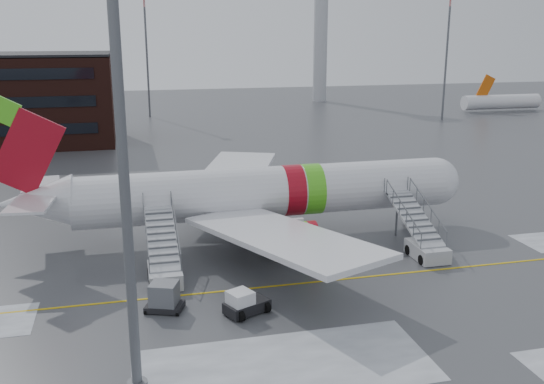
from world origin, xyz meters
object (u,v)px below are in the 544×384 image
object	(u,v)px
airstair_fwd	(423,240)
airstair_aft	(164,263)
uld_container	(164,297)
airliner	(253,194)
pushback_tug	(245,303)
light_mast_near	(117,70)

from	to	relation	value
airstair_fwd	airstair_aft	xyz separation A→B (m)	(-17.87, 0.00, 0.00)
airstair_aft	uld_container	xyz separation A→B (m)	(-0.29, -4.55, -0.30)
airliner	airstair_fwd	xyz separation A→B (m)	(10.68, -6.54, -2.35)
airstair_fwd	pushback_tug	size ratio (longest dim) A/B	2.77
airstair_fwd	airstair_aft	world-z (taller)	same
airstair_aft	pushback_tug	xyz separation A→B (m)	(3.98, -6.06, -0.44)
airliner	uld_container	bearing A→B (deg)	-124.04
pushback_tug	uld_container	bearing A→B (deg)	160.51
uld_container	airstair_fwd	bearing A→B (deg)	14.06
airliner	uld_container	xyz separation A→B (m)	(-7.49, -11.09, -2.65)
airstair_fwd	pushback_tug	bearing A→B (deg)	-156.41
airliner	uld_container	distance (m)	13.64
airliner	pushback_tug	xyz separation A→B (m)	(-3.21, -12.60, -2.80)
airstair_fwd	uld_container	bearing A→B (deg)	-165.94
airliner	airstair_aft	world-z (taller)	airliner
airstair_fwd	uld_container	world-z (taller)	airstair_fwd
uld_container	light_mast_near	bearing A→B (deg)	-103.03
airliner	airstair_aft	size ratio (longest dim) A/B	4.55
airstair_fwd	airstair_aft	distance (m)	17.87
airstair_aft	uld_container	size ratio (longest dim) A/B	3.21
airstair_fwd	light_mast_near	bearing A→B (deg)	-148.90
airliner	light_mast_near	world-z (taller)	light_mast_near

